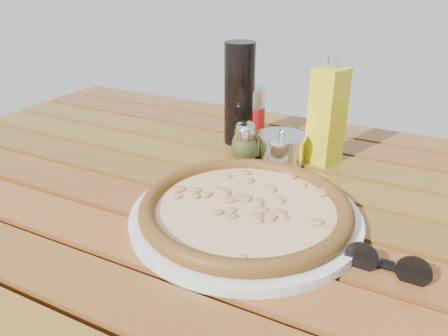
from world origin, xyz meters
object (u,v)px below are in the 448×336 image
at_px(olive_oil_cruet, 327,116).
at_px(sunglasses, 387,265).
at_px(pepper_shaker, 245,141).
at_px(soda_can, 250,114).
at_px(plate, 245,216).
at_px(parmesan_tin, 282,148).
at_px(dark_bottle, 239,94).
at_px(pizza, 245,207).
at_px(oregano_shaker, 245,144).
at_px(table, 219,223).

distance_m(olive_oil_cruet, sunglasses, 0.37).
distance_m(pepper_shaker, olive_oil_cruet, 0.17).
relative_size(pepper_shaker, soda_can, 0.68).
distance_m(plate, soda_can, 0.35).
distance_m(plate, sunglasses, 0.22).
bearing_deg(parmesan_tin, dark_bottle, 153.11).
relative_size(pizza, olive_oil_cruet, 1.99).
bearing_deg(olive_oil_cruet, pepper_shaker, -159.01).
distance_m(pepper_shaker, sunglasses, 0.41).
relative_size(pepper_shaker, dark_bottle, 0.37).
distance_m(oregano_shaker, parmesan_tin, 0.07).
relative_size(plate, sunglasses, 3.27).
xyz_separation_m(table, sunglasses, (0.31, -0.12, 0.09)).
height_order(plate, sunglasses, sunglasses).
xyz_separation_m(pepper_shaker, sunglasses, (0.32, -0.26, -0.02)).
bearing_deg(pepper_shaker, sunglasses, -38.86).
bearing_deg(parmesan_tin, plate, -83.27).
distance_m(oregano_shaker, dark_bottle, 0.13).
xyz_separation_m(pizza, oregano_shaker, (-0.09, 0.20, 0.02)).
height_order(table, plate, plate).
bearing_deg(oregano_shaker, olive_oil_cruet, 28.48).
distance_m(table, olive_oil_cruet, 0.29).
relative_size(pizza, oregano_shaker, 5.11).
xyz_separation_m(soda_can, sunglasses, (0.35, -0.36, -0.04)).
xyz_separation_m(table, soda_can, (-0.05, 0.24, 0.13)).
bearing_deg(plate, sunglasses, -9.81).
relative_size(pepper_shaker, sunglasses, 0.74).
bearing_deg(sunglasses, pepper_shaker, 142.16).
xyz_separation_m(oregano_shaker, sunglasses, (0.31, -0.24, -0.02)).
height_order(plate, dark_bottle, dark_bottle).
xyz_separation_m(soda_can, parmesan_tin, (0.11, -0.09, -0.03)).
xyz_separation_m(plate, pepper_shaker, (-0.10, 0.22, 0.03)).
bearing_deg(table, pepper_shaker, 95.59).
bearing_deg(sunglasses, olive_oil_cruet, 119.59).
height_order(pizza, oregano_shaker, oregano_shaker).
relative_size(dark_bottle, sunglasses, 2.00).
distance_m(soda_can, sunglasses, 0.51).
relative_size(dark_bottle, olive_oil_cruet, 1.05).
bearing_deg(dark_bottle, pizza, -62.81).
xyz_separation_m(table, pepper_shaker, (-0.01, 0.14, 0.11)).
relative_size(oregano_shaker, olive_oil_cruet, 0.39).
relative_size(oregano_shaker, sunglasses, 0.74).
xyz_separation_m(pizza, pepper_shaker, (-0.10, 0.22, 0.02)).
bearing_deg(parmesan_tin, sunglasses, -47.88).
xyz_separation_m(olive_oil_cruet, parmesan_tin, (-0.07, -0.04, -0.07)).
distance_m(pepper_shaker, soda_can, 0.11).
xyz_separation_m(oregano_shaker, soda_can, (-0.04, 0.12, 0.02)).
xyz_separation_m(pizza, soda_can, (-0.14, 0.32, 0.04)).
xyz_separation_m(pizza, olive_oil_cruet, (0.05, 0.28, 0.07)).
distance_m(soda_can, parmesan_tin, 0.14).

